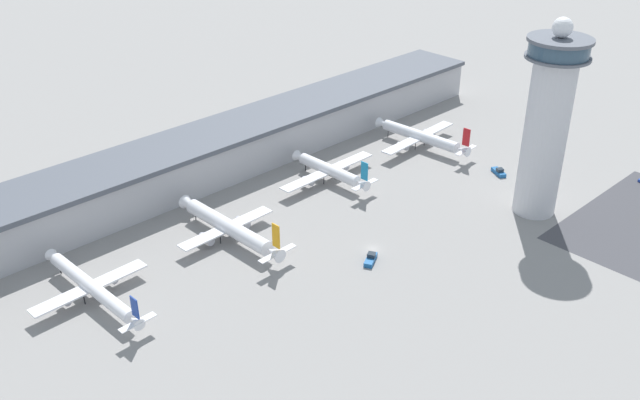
{
  "coord_description": "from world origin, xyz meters",
  "views": [
    {
      "loc": [
        -130.3,
        -113.41,
        109.24
      ],
      "look_at": [
        -6.89,
        14.55,
        12.79
      ],
      "focal_mm": 40.0,
      "sensor_mm": 36.0,
      "label": 1
    }
  ],
  "objects_px": {
    "airplane_gate_alpha": "(92,287)",
    "airplane_gate_delta": "(421,137)",
    "airplane_gate_charlie": "(329,170)",
    "airplane_gate_bravo": "(229,227)",
    "service_truck_catering": "(371,259)",
    "control_tower": "(547,121)",
    "service_truck_fuel": "(499,172)"
  },
  "relations": [
    {
      "from": "airplane_gate_alpha",
      "to": "airplane_gate_bravo",
      "type": "bearing_deg",
      "value": -0.64
    },
    {
      "from": "airplane_gate_delta",
      "to": "control_tower",
      "type": "bearing_deg",
      "value": -102.1
    },
    {
      "from": "service_truck_catering",
      "to": "airplane_gate_delta",
      "type": "bearing_deg",
      "value": 29.25
    },
    {
      "from": "control_tower",
      "to": "airplane_gate_charlie",
      "type": "height_order",
      "value": "control_tower"
    },
    {
      "from": "service_truck_fuel",
      "to": "airplane_gate_bravo",
      "type": "bearing_deg",
      "value": 162.06
    },
    {
      "from": "airplane_gate_charlie",
      "to": "service_truck_fuel",
      "type": "height_order",
      "value": "airplane_gate_charlie"
    },
    {
      "from": "control_tower",
      "to": "service_truck_catering",
      "type": "relative_size",
      "value": 8.65
    },
    {
      "from": "airplane_gate_charlie",
      "to": "airplane_gate_alpha",
      "type": "bearing_deg",
      "value": -176.29
    },
    {
      "from": "control_tower",
      "to": "service_truck_catering",
      "type": "distance_m",
      "value": 66.91
    },
    {
      "from": "airplane_gate_alpha",
      "to": "airplane_gate_charlie",
      "type": "height_order",
      "value": "airplane_gate_charlie"
    },
    {
      "from": "airplane_gate_bravo",
      "to": "service_truck_catering",
      "type": "bearing_deg",
      "value": -59.94
    },
    {
      "from": "airplane_gate_bravo",
      "to": "control_tower",
      "type": "bearing_deg",
      "value": -33.29
    },
    {
      "from": "airplane_gate_delta",
      "to": "service_truck_fuel",
      "type": "xyz_separation_m",
      "value": [
        2.22,
        -32.87,
        -3.71
      ]
    },
    {
      "from": "airplane_gate_delta",
      "to": "service_truck_fuel",
      "type": "height_order",
      "value": "airplane_gate_delta"
    },
    {
      "from": "control_tower",
      "to": "airplane_gate_delta",
      "type": "distance_m",
      "value": 61.5
    },
    {
      "from": "airplane_gate_alpha",
      "to": "service_truck_catering",
      "type": "relative_size",
      "value": 6.23
    },
    {
      "from": "control_tower",
      "to": "airplane_gate_bravo",
      "type": "bearing_deg",
      "value": 146.71
    },
    {
      "from": "service_truck_fuel",
      "to": "control_tower",
      "type": "bearing_deg",
      "value": -122.55
    },
    {
      "from": "airplane_gate_charlie",
      "to": "airplane_gate_delta",
      "type": "relative_size",
      "value": 0.98
    },
    {
      "from": "control_tower",
      "to": "airplane_gate_bravo",
      "type": "relative_size",
      "value": 1.38
    },
    {
      "from": "control_tower",
      "to": "service_truck_fuel",
      "type": "bearing_deg",
      "value": 57.45
    },
    {
      "from": "airplane_gate_delta",
      "to": "service_truck_catering",
      "type": "xyz_separation_m",
      "value": [
        -69.9,
        -39.14,
        -3.7
      ]
    },
    {
      "from": "airplane_gate_alpha",
      "to": "airplane_gate_delta",
      "type": "bearing_deg",
      "value": 0.95
    },
    {
      "from": "airplane_gate_alpha",
      "to": "service_truck_catering",
      "type": "distance_m",
      "value": 74.07
    },
    {
      "from": "control_tower",
      "to": "airplane_gate_charlie",
      "type": "bearing_deg",
      "value": 118.74
    },
    {
      "from": "airplane_gate_alpha",
      "to": "airplane_gate_delta",
      "type": "height_order",
      "value": "airplane_gate_delta"
    },
    {
      "from": "airplane_gate_alpha",
      "to": "airplane_gate_delta",
      "type": "relative_size",
      "value": 1.07
    },
    {
      "from": "airplane_gate_charlie",
      "to": "control_tower",
      "type": "bearing_deg",
      "value": -61.26
    },
    {
      "from": "service_truck_fuel",
      "to": "airplane_gate_alpha",
      "type": "bearing_deg",
      "value": 167.32
    },
    {
      "from": "control_tower",
      "to": "airplane_gate_delta",
      "type": "xyz_separation_m",
      "value": [
        11.74,
        54.74,
        -25.47
      ]
    },
    {
      "from": "airplane_gate_charlie",
      "to": "airplane_gate_delta",
      "type": "xyz_separation_m",
      "value": [
        43.75,
        -3.65,
        0.32
      ]
    },
    {
      "from": "service_truck_catering",
      "to": "service_truck_fuel",
      "type": "xyz_separation_m",
      "value": [
        72.12,
        6.27,
        -0.01
      ]
    }
  ]
}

